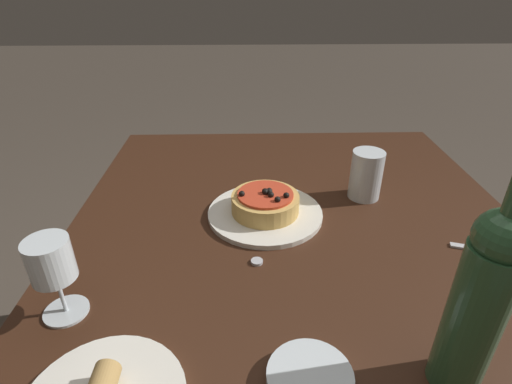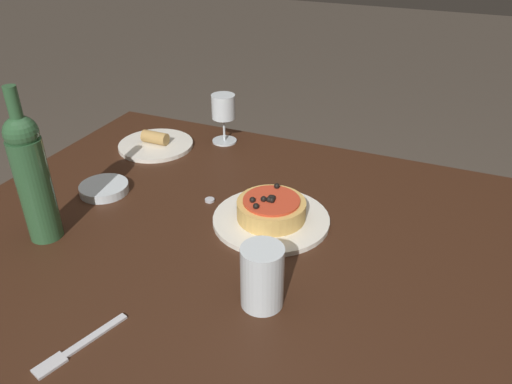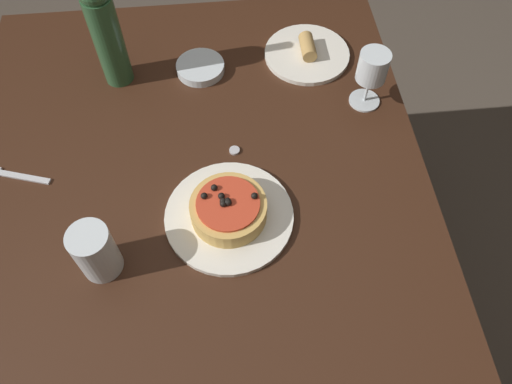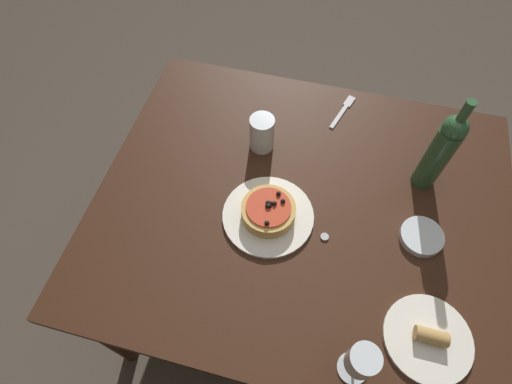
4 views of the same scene
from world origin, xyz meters
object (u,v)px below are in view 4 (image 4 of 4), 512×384
(dinner_plate, at_px, (268,216))
(side_bowl, at_px, (421,236))
(wine_bottle, at_px, (441,151))
(side_plate, at_px, (428,338))
(fork, at_px, (344,110))
(pizza, at_px, (268,211))
(water_cup, at_px, (262,133))
(dining_table, at_px, (300,217))
(wine_glass, at_px, (362,361))
(bottle_cap, at_px, (325,237))

(dinner_plate, distance_m, side_bowl, 0.44)
(wine_bottle, distance_m, side_plate, 0.51)
(side_bowl, bearing_deg, fork, -57.16)
(pizza, bearing_deg, water_cup, -71.87)
(dining_table, xyz_separation_m, fork, (-0.07, -0.41, 0.09))
(pizza, bearing_deg, dining_table, -142.44)
(wine_glass, bearing_deg, fork, -80.66)
(pizza, bearing_deg, side_bowl, -174.59)
(dining_table, xyz_separation_m, bottle_cap, (-0.08, 0.09, 0.09))
(side_plate, bearing_deg, bottle_cap, -35.91)
(dining_table, bearing_deg, side_plate, 140.75)
(dining_table, distance_m, water_cup, 0.29)
(wine_glass, height_order, side_plate, wine_glass)
(bottle_cap, bearing_deg, dinner_plate, -8.08)
(wine_bottle, distance_m, bottle_cap, 0.41)
(wine_glass, bearing_deg, side_bowl, -110.23)
(dinner_plate, bearing_deg, side_plate, 153.04)
(pizza, distance_m, side_bowl, 0.44)
(pizza, xyz_separation_m, fork, (-0.16, -0.48, -0.03))
(side_bowl, bearing_deg, dining_table, -4.61)
(water_cup, distance_m, side_bowl, 0.57)
(wine_bottle, distance_m, fork, 0.39)
(dinner_plate, relative_size, water_cup, 2.18)
(fork, bearing_deg, water_cup, 150.37)
(dinner_plate, relative_size, wine_glass, 1.80)
(pizza, xyz_separation_m, water_cup, (0.08, -0.26, 0.03))
(dinner_plate, bearing_deg, side_bowl, -174.58)
(pizza, distance_m, wine_bottle, 0.52)
(water_cup, bearing_deg, side_bowl, 157.80)
(dinner_plate, height_order, side_plate, side_plate)
(side_bowl, height_order, bottle_cap, side_bowl)
(pizza, relative_size, side_plate, 0.71)
(dinner_plate, relative_size, fork, 1.59)
(wine_glass, height_order, bottle_cap, wine_glass)
(dinner_plate, height_order, wine_bottle, wine_bottle)
(bottle_cap, bearing_deg, side_plate, 144.09)
(wine_bottle, height_order, side_bowl, wine_bottle)
(side_plate, bearing_deg, fork, -66.63)
(side_bowl, xyz_separation_m, fork, (0.28, -0.44, -0.01))
(wine_glass, relative_size, wine_bottle, 0.44)
(side_bowl, height_order, side_plate, side_plate)
(wine_glass, xyz_separation_m, water_cup, (0.38, -0.61, -0.04))
(side_bowl, bearing_deg, bottle_cap, 13.94)
(dinner_plate, bearing_deg, fork, -108.22)
(dining_table, bearing_deg, wine_bottle, -152.91)
(wine_bottle, relative_size, side_plate, 1.55)
(pizza, xyz_separation_m, side_bowl, (-0.44, -0.04, -0.03))
(side_plate, relative_size, bottle_cap, 9.26)
(bottle_cap, bearing_deg, wine_bottle, -134.16)
(wine_bottle, relative_size, bottle_cap, 14.34)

